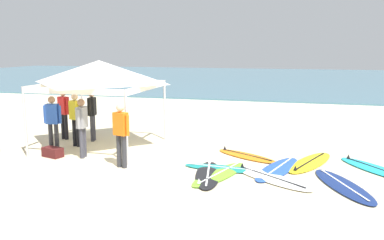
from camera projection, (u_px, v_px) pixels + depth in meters
The scene contains 19 objects.
ground_plane at pixel (169, 160), 11.38m from camera, with size 80.00×80.00×0.00m, color beige.
sea at pixel (266, 78), 40.98m from camera, with size 80.00×36.00×0.10m, color teal.
canopy_tent at pixel (99, 72), 12.46m from camera, with size 3.27×3.27×2.75m.
surfboard_yellow at pixel (310, 162), 11.07m from camera, with size 1.56×2.57×0.19m.
surfboard_navy at pixel (343, 185), 9.22m from camera, with size 1.59×2.55×0.19m.
surfboard_orange at pixel (246, 156), 11.74m from camera, with size 2.07×1.56×0.19m.
surfboard_cyan at pixel (376, 169), 10.47m from camera, with size 1.97×2.31×0.19m.
surfboard_teal at pixel (221, 168), 10.54m from camera, with size 2.03×0.69×0.19m.
surfboard_white at pixel (271, 178), 9.76m from camera, with size 2.31×1.99×0.19m.
surfboard_blue at pixel (278, 169), 10.47m from camera, with size 1.37×2.58×0.19m.
surfboard_lime at pixel (219, 174), 10.05m from camera, with size 1.33×2.41×0.19m.
surfboard_black at pixel (208, 174), 10.03m from camera, with size 1.01×2.35×0.19m.
person_red at pixel (64, 111), 13.87m from camera, with size 0.52×0.34×1.71m.
person_blue at pixel (53, 120), 12.12m from camera, with size 0.54×0.28×1.71m.
person_black at pixel (92, 112), 13.62m from camera, with size 0.30×0.54×1.71m.
person_grey at pixel (82, 124), 11.53m from camera, with size 0.27×0.55×1.71m.
person_orange at pixel (121, 131), 10.55m from camera, with size 0.53×0.32×1.71m.
person_yellow at pixel (76, 116), 12.85m from camera, with size 0.52×0.33×1.71m.
gear_bag_near_tent at pixel (53, 152), 11.74m from camera, with size 0.60×0.32×0.28m, color #4C1919.
Camera 1 is at (3.48, -10.46, 3.14)m, focal length 37.83 mm.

